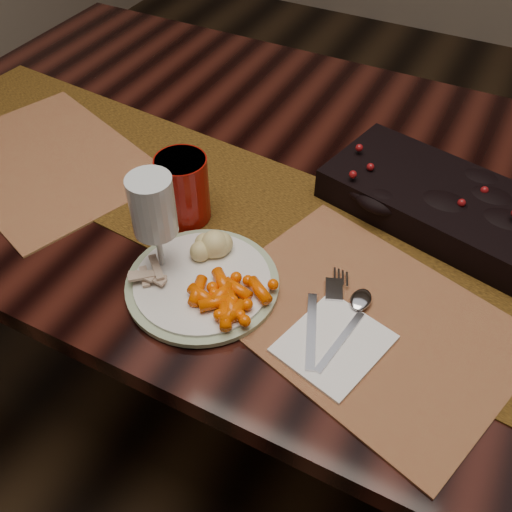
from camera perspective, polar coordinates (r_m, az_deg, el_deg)
The scene contains 15 objects.
floor at distance 1.67m, azimuth 3.51°, elevation -13.41°, with size 5.00×5.00×0.00m, color black.
dining_table at distance 1.36m, azimuth 4.20°, elevation -5.25°, with size 1.80×1.00×0.75m, color black.
table_runner at distance 1.02m, azimuth -0.36°, elevation 3.95°, with size 1.58×0.32×0.00m, color black.
centerpiece at distance 1.05m, azimuth 17.92°, elevation 5.66°, with size 0.39×0.20×0.08m, color black, non-canonical shape.
placemat_main at distance 0.87m, azimuth 10.97°, elevation -6.36°, with size 0.43×0.32×0.00m, color brown.
placemat_second at distance 1.22m, azimuth -20.19°, elevation 8.87°, with size 0.43×0.32×0.00m, color #8E6A4A.
dinner_plate at distance 0.90m, azimuth -5.38°, elevation -2.66°, with size 0.24×0.24×0.01m, color white.
baby_carrots at distance 0.85m, azimuth -3.00°, elevation -4.23°, with size 0.11×0.09×0.02m, color #E84F00, non-canonical shape.
mashed_potatoes at distance 0.92m, azimuth -4.23°, elevation 1.36°, with size 0.08×0.07×0.04m, color tan, non-canonical shape.
turkey_shreds at distance 0.90m, azimuth -10.44°, elevation -1.81°, with size 0.08×0.06×0.02m, color tan, non-canonical shape.
napkin at distance 0.83m, azimuth 7.81°, elevation -8.67°, with size 0.13×0.15×0.01m, color white.
fork at distance 0.85m, azimuth 6.14°, elevation -6.30°, with size 0.03×0.18×0.00m, color silver, non-canonical shape.
spoon at distance 0.85m, azimuth 9.07°, elevation -7.10°, with size 0.03×0.16×0.00m, color #9B9AB8, non-canonical shape.
red_cup at distance 0.99m, azimuth -7.29°, elevation 6.69°, with size 0.09×0.09×0.12m, color maroon.
wine_glass at distance 0.87m, azimuth -9.94°, elevation 2.71°, with size 0.07×0.07×0.19m, color #BBBCBC, non-canonical shape.
Camera 1 is at (0.31, -0.81, 1.43)m, focal length 40.00 mm.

